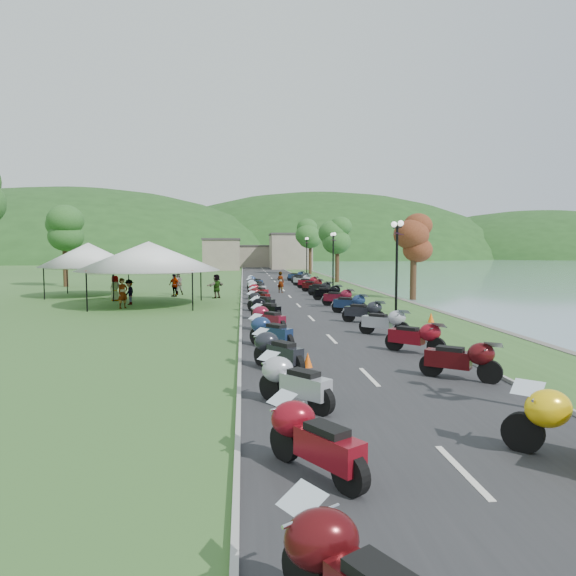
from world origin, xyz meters
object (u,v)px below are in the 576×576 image
object	(u,v)px
pedestrian_a	(123,308)
pedestrian_b	(178,295)
pedestrian_c	(130,305)
vendor_tent_main	(149,274)

from	to	relation	value
pedestrian_a	pedestrian_b	distance (m)	9.15
pedestrian_b	pedestrian_c	size ratio (longest dim) A/B	1.11
vendor_tent_main	pedestrian_c	size ratio (longest dim) A/B	3.65
vendor_tent_main	pedestrian_b	xyz separation A→B (m)	(0.80, 7.49, -2.00)
pedestrian_c	pedestrian_a	bearing A→B (deg)	-28.73
vendor_tent_main	pedestrian_a	world-z (taller)	vendor_tent_main
pedestrian_a	pedestrian_b	world-z (taller)	pedestrian_a
pedestrian_b	vendor_tent_main	bearing A→B (deg)	60.30
pedestrian_b	pedestrian_c	distance (m)	7.27
pedestrian_a	vendor_tent_main	bearing A→B (deg)	-1.06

